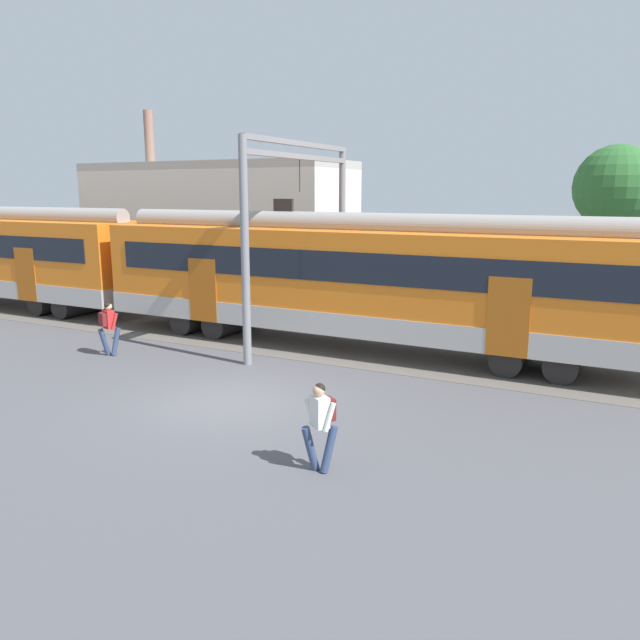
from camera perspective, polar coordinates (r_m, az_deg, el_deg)
The scene contains 7 objects.
ground_plane at distance 15.27m, azimuth -8.28°, elevation -7.44°, with size 160.00×160.00×0.00m, color #515156.
track_bed at distance 26.48m, azimuth -18.89°, elevation 0.25°, with size 80.00×4.40×0.01m, color #605951.
pedestrian_red at distance 20.11m, azimuth -18.80°, elevation -0.36°, with size 0.63×0.60×1.67m.
pedestrian_white at distance 11.24m, azimuth 0.08°, elevation -9.05°, with size 0.67×0.54×1.67m.
catenary_gantry at distance 20.49m, azimuth -1.85°, elevation 9.84°, with size 0.24×6.64×6.53m.
background_building at distance 33.22m, azimuth -9.45°, elevation 8.50°, with size 14.19×5.00×9.20m.
street_tree_right at distance 29.91m, azimuth 25.47°, elevation 10.86°, with size 3.58×3.58×6.93m.
Camera 1 is at (8.48, -11.68, 4.97)m, focal length 35.00 mm.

